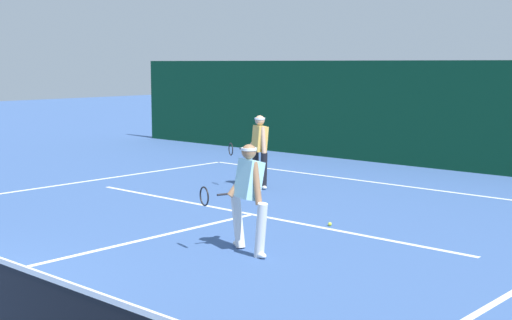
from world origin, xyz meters
name	(u,v)px	position (x,y,z in m)	size (l,w,h in m)	color
court_line_baseline_far	(385,184)	(0.00, 11.04, 0.00)	(10.84, 0.10, 0.01)	white
court_line_service	(252,214)	(0.00, 6.47, 0.00)	(8.84, 0.10, 0.01)	white
court_line_centre	(107,248)	(0.00, 3.20, 0.00)	(0.10, 6.40, 0.01)	white
player_near	(248,193)	(1.75, 4.46, 0.89)	(1.08, 0.84, 1.62)	silver
player_far	(259,148)	(-1.84, 8.74, 0.89)	(1.03, 0.80, 1.63)	black
tennis_ball	(330,224)	(1.63, 6.67, 0.03)	(0.07, 0.07, 0.07)	#D1E033
back_fence_windscreen	(448,115)	(0.00, 14.04, 1.42)	(23.67, 0.12, 2.84)	#093722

